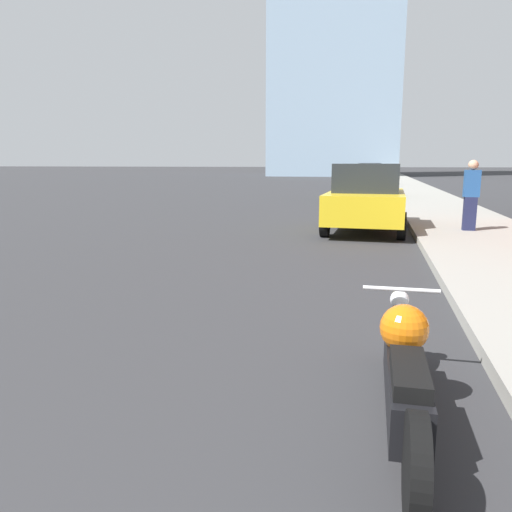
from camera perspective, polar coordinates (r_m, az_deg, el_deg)
name	(u,v)px	position (r m, az deg, el deg)	size (l,w,h in m)	color
sidewalk	(407,186)	(38.81, 16.91, 7.68)	(3.00, 240.00, 0.15)	gray
motorcycle	(405,370)	(3.67, 16.62, -12.33)	(0.62, 2.47, 0.77)	black
parked_car_yellow	(366,198)	(13.26, 12.47, 6.44)	(2.09, 3.98, 1.75)	gold
parked_car_green	(366,183)	(25.37, 12.48, 8.15)	(2.07, 4.55, 1.52)	#1E6B33
parked_car_blue	(369,175)	(37.97, 12.78, 8.99)	(2.18, 4.44, 1.73)	#1E3899
pedestrian	(471,195)	(13.15, 23.36, 6.46)	(0.36, 0.24, 1.69)	#1E2347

